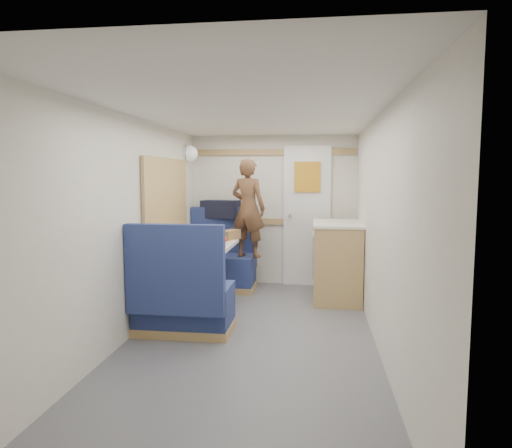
# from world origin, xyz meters

# --- Properties ---
(floor) EXTENTS (4.50, 4.50, 0.00)m
(floor) POSITION_xyz_m (0.00, 0.00, 0.00)
(floor) COLOR #515156
(floor) RESTS_ON ground
(ceiling) EXTENTS (4.50, 4.50, 0.00)m
(ceiling) POSITION_xyz_m (0.00, 0.00, 2.00)
(ceiling) COLOR silver
(ceiling) RESTS_ON wall_back
(wall_back) EXTENTS (2.20, 0.02, 2.00)m
(wall_back) POSITION_xyz_m (0.00, 2.25, 1.00)
(wall_back) COLOR silver
(wall_back) RESTS_ON floor
(wall_left) EXTENTS (0.02, 4.50, 2.00)m
(wall_left) POSITION_xyz_m (-1.10, 0.00, 1.00)
(wall_left) COLOR silver
(wall_left) RESTS_ON floor
(wall_right) EXTENTS (0.02, 4.50, 2.00)m
(wall_right) POSITION_xyz_m (1.10, 0.00, 1.00)
(wall_right) COLOR silver
(wall_right) RESTS_ON floor
(oak_trim_low) EXTENTS (2.15, 0.02, 0.08)m
(oak_trim_low) POSITION_xyz_m (0.00, 2.23, 0.85)
(oak_trim_low) COLOR #AC8A4E
(oak_trim_low) RESTS_ON wall_back
(oak_trim_high) EXTENTS (2.15, 0.02, 0.08)m
(oak_trim_high) POSITION_xyz_m (0.00, 2.23, 1.78)
(oak_trim_high) COLOR #AC8A4E
(oak_trim_high) RESTS_ON wall_back
(side_window) EXTENTS (0.04, 1.30, 0.72)m
(side_window) POSITION_xyz_m (-1.08, 1.00, 1.25)
(side_window) COLOR #A5B498
(side_window) RESTS_ON wall_left
(rear_door) EXTENTS (0.62, 0.12, 1.86)m
(rear_door) POSITION_xyz_m (0.45, 2.22, 0.97)
(rear_door) COLOR white
(rear_door) RESTS_ON wall_back
(dinette_table) EXTENTS (0.62, 0.92, 0.72)m
(dinette_table) POSITION_xyz_m (-0.65, 1.00, 0.57)
(dinette_table) COLOR white
(dinette_table) RESTS_ON floor
(bench_far) EXTENTS (0.90, 0.59, 1.05)m
(bench_far) POSITION_xyz_m (-0.65, 1.86, 0.30)
(bench_far) COLOR navy
(bench_far) RESTS_ON floor
(bench_near) EXTENTS (0.90, 0.59, 1.05)m
(bench_near) POSITION_xyz_m (-0.65, 0.14, 0.30)
(bench_near) COLOR navy
(bench_near) RESTS_ON floor
(ledge) EXTENTS (0.90, 0.14, 0.04)m
(ledge) POSITION_xyz_m (-0.65, 2.12, 0.88)
(ledge) COLOR #AC8A4E
(ledge) RESTS_ON bench_far
(dome_light) EXTENTS (0.20, 0.20, 0.20)m
(dome_light) POSITION_xyz_m (-1.04, 1.85, 1.75)
(dome_light) COLOR white
(dome_light) RESTS_ON wall_left
(galley_counter) EXTENTS (0.57, 0.92, 0.92)m
(galley_counter) POSITION_xyz_m (0.82, 1.55, 0.47)
(galley_counter) COLOR #AC8A4E
(galley_counter) RESTS_ON floor
(person) EXTENTS (0.52, 0.42, 1.23)m
(person) POSITION_xyz_m (-0.27, 1.73, 1.07)
(person) COLOR brown
(person) RESTS_ON bench_far
(duffel_bag) EXTENTS (0.53, 0.31, 0.24)m
(duffel_bag) POSITION_xyz_m (-0.70, 2.12, 1.02)
(duffel_bag) COLOR black
(duffel_bag) RESTS_ON ledge
(tray) EXTENTS (0.25, 0.32, 0.02)m
(tray) POSITION_xyz_m (-0.53, 0.68, 0.73)
(tray) COLOR silver
(tray) RESTS_ON dinette_table
(orange_fruit) EXTENTS (0.07, 0.07, 0.07)m
(orange_fruit) POSITION_xyz_m (-0.43, 0.97, 0.78)
(orange_fruit) COLOR orange
(orange_fruit) RESTS_ON tray
(cheese_block) EXTENTS (0.11, 0.09, 0.03)m
(cheese_block) POSITION_xyz_m (-0.61, 0.63, 0.76)
(cheese_block) COLOR #DEC680
(cheese_block) RESTS_ON tray
(wine_glass) EXTENTS (0.08, 0.08, 0.17)m
(wine_glass) POSITION_xyz_m (-0.80, 1.05, 0.84)
(wine_glass) COLOR white
(wine_glass) RESTS_ON dinette_table
(tumbler_left) EXTENTS (0.07, 0.07, 0.12)m
(tumbler_left) POSITION_xyz_m (-0.76, 0.74, 0.78)
(tumbler_left) COLOR white
(tumbler_left) RESTS_ON dinette_table
(tumbler_mid) EXTENTS (0.07, 0.07, 0.11)m
(tumbler_mid) POSITION_xyz_m (-0.81, 1.19, 0.78)
(tumbler_mid) COLOR white
(tumbler_mid) RESTS_ON dinette_table
(tumbler_right) EXTENTS (0.07, 0.07, 0.11)m
(tumbler_right) POSITION_xyz_m (-0.53, 1.18, 0.78)
(tumbler_right) COLOR white
(tumbler_right) RESTS_ON dinette_table
(beer_glass) EXTENTS (0.07, 0.07, 0.11)m
(beer_glass) POSITION_xyz_m (-0.47, 1.11, 0.77)
(beer_glass) COLOR #945A15
(beer_glass) RESTS_ON dinette_table
(pepper_grinder) EXTENTS (0.03, 0.03, 0.09)m
(pepper_grinder) POSITION_xyz_m (-0.56, 1.16, 0.77)
(pepper_grinder) COLOR black
(pepper_grinder) RESTS_ON dinette_table
(salt_grinder) EXTENTS (0.03, 0.03, 0.09)m
(salt_grinder) POSITION_xyz_m (-0.63, 1.01, 0.76)
(salt_grinder) COLOR silver
(salt_grinder) RESTS_ON dinette_table
(bread_loaf) EXTENTS (0.23, 0.30, 0.11)m
(bread_loaf) POSITION_xyz_m (-0.44, 1.38, 0.77)
(bread_loaf) COLOR brown
(bread_loaf) RESTS_ON dinette_table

